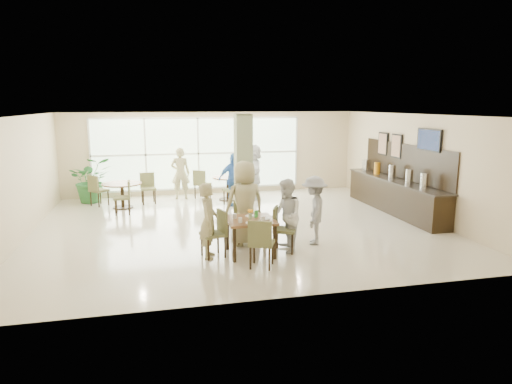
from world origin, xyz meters
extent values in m
plane|color=beige|center=(0.00, 0.00, 0.00)|extent=(10.00, 10.00, 0.00)
plane|color=white|center=(0.00, 0.00, 2.80)|extent=(10.00, 10.00, 0.00)
plane|color=beige|center=(0.00, 4.50, 1.40)|extent=(10.00, 0.00, 10.00)
plane|color=beige|center=(0.00, -4.50, 1.40)|extent=(10.00, 0.00, 10.00)
plane|color=beige|center=(-5.00, 0.00, 1.40)|extent=(0.00, 9.00, 9.00)
plane|color=beige|center=(5.00, 0.00, 1.40)|extent=(0.00, 9.00, 9.00)
plane|color=silver|center=(-0.50, 4.47, 1.40)|extent=(7.00, 0.00, 7.00)
cube|color=#6D7652|center=(0.40, 1.20, 1.40)|extent=(0.45, 0.45, 2.80)
cube|color=brown|center=(-0.17, -2.25, 0.72)|extent=(0.97, 0.97, 0.05)
cube|color=black|center=(-0.57, -2.66, 0.35)|extent=(0.06, 0.06, 0.70)
cube|color=black|center=(0.24, -2.66, 0.35)|extent=(0.06, 0.06, 0.70)
cube|color=black|center=(-0.57, -1.84, 0.35)|extent=(0.06, 0.06, 0.70)
cube|color=black|center=(0.24, -1.84, 0.35)|extent=(0.06, 0.06, 0.70)
cylinder|color=brown|center=(-2.96, 2.83, 0.73)|extent=(1.16, 1.16, 0.04)
cylinder|color=black|center=(-2.96, 2.83, 0.35)|extent=(0.10, 0.10, 0.71)
cylinder|color=black|center=(-2.96, 2.83, 0.01)|extent=(0.60, 0.60, 0.03)
cylinder|color=brown|center=(0.31, 3.28, 0.73)|extent=(1.00, 1.00, 0.04)
cylinder|color=black|center=(0.31, 3.28, 0.35)|extent=(0.10, 0.10, 0.71)
cylinder|color=black|center=(0.31, 3.28, 0.01)|extent=(0.60, 0.60, 0.03)
cylinder|color=white|center=(0.05, -2.48, 0.80)|extent=(0.08, 0.08, 0.10)
cylinder|color=white|center=(-0.42, -2.48, 0.80)|extent=(0.08, 0.08, 0.10)
cylinder|color=white|center=(-0.47, -2.12, 0.80)|extent=(0.08, 0.08, 0.10)
cylinder|color=white|center=(-0.23, -2.58, 0.76)|extent=(0.20, 0.20, 0.01)
cylinder|color=white|center=(-0.12, -2.02, 0.76)|extent=(0.20, 0.20, 0.01)
cylinder|color=white|center=(0.13, -2.33, 0.76)|extent=(0.20, 0.20, 0.01)
cylinder|color=#99B27F|center=(-0.17, -2.25, 0.81)|extent=(0.07, 0.07, 0.12)
sphere|color=#FFA115|center=(-0.14, -2.25, 0.92)|extent=(0.07, 0.07, 0.07)
sphere|color=#FFA115|center=(-0.18, -2.22, 0.92)|extent=(0.07, 0.07, 0.07)
sphere|color=#FFA115|center=(-0.18, -2.27, 0.92)|extent=(0.07, 0.07, 0.07)
cube|color=green|center=(-0.02, -2.15, 0.82)|extent=(0.09, 0.08, 0.15)
cube|color=black|center=(4.68, 0.50, 0.45)|extent=(0.60, 4.60, 0.90)
cube|color=black|center=(4.68, 0.50, 0.92)|extent=(0.64, 4.70, 0.04)
cube|color=black|center=(4.97, 0.50, 1.45)|extent=(0.04, 4.60, 1.00)
cylinder|color=silver|center=(4.68, -0.90, 1.14)|extent=(0.20, 0.20, 0.40)
cylinder|color=silver|center=(4.68, -0.20, 1.14)|extent=(0.20, 0.20, 0.40)
cylinder|color=silver|center=(4.68, 0.70, 1.14)|extent=(0.20, 0.20, 0.40)
cylinder|color=orange|center=(4.68, 1.60, 1.12)|extent=(0.18, 0.18, 0.36)
cube|color=silver|center=(4.68, 2.30, 1.12)|extent=(0.18, 0.30, 0.36)
cube|color=black|center=(4.94, -0.60, 2.15)|extent=(0.06, 1.00, 0.58)
cube|color=#7F99CC|center=(4.92, -0.60, 2.15)|extent=(0.01, 0.92, 0.50)
cube|color=black|center=(4.95, 1.00, 1.85)|extent=(0.04, 0.55, 0.70)
cube|color=#9C5539|center=(4.92, 1.00, 1.85)|extent=(0.01, 0.47, 0.62)
cube|color=black|center=(4.95, 1.80, 1.85)|extent=(0.04, 0.55, 0.70)
cube|color=#9C5539|center=(4.92, 1.80, 1.85)|extent=(0.01, 0.47, 0.62)
imported|color=#2B6D31|center=(-3.94, 3.89, 0.72)|extent=(1.51, 1.51, 1.43)
imported|color=tan|center=(-1.02, -2.24, 0.77)|extent=(0.45, 0.61, 1.53)
imported|color=tan|center=(-0.13, -1.53, 0.93)|extent=(1.00, 0.68, 1.87)
imported|color=white|center=(0.61, -2.24, 0.77)|extent=(0.62, 0.78, 1.55)
imported|color=#969699|center=(1.36, -1.85, 0.76)|extent=(0.88, 1.12, 1.52)
imported|color=#4379C9|center=(0.33, 2.42, 0.80)|extent=(1.02, 0.68, 1.61)
imported|color=white|center=(1.15, 3.21, 0.89)|extent=(0.73, 1.66, 1.79)
imported|color=tan|center=(-1.17, 3.75, 0.85)|extent=(0.67, 0.50, 1.69)
camera|label=1|loc=(-2.11, -11.08, 3.07)|focal=32.00mm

